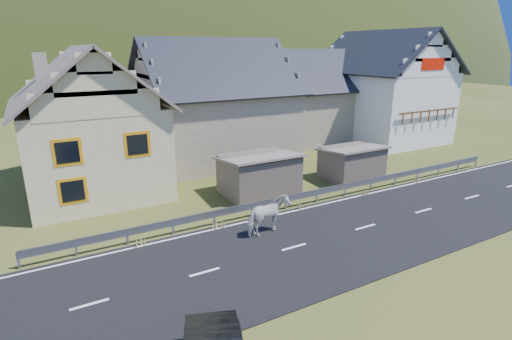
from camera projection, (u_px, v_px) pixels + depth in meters
ground at (365, 228)px, 18.53m from camera, size 160.00×160.00×0.00m
road at (365, 227)px, 18.52m from camera, size 60.00×7.00×0.04m
lane_markings at (365, 227)px, 18.52m from camera, size 60.00×6.60×0.01m
guardrail at (317, 193)px, 21.44m from camera, size 28.10×0.09×0.75m
shed_left at (259, 175)px, 22.70m from camera, size 4.30×3.30×2.40m
shed_right at (352, 163)px, 25.34m from camera, size 3.80×2.90×2.20m
house_cream at (89, 115)px, 22.61m from camera, size 7.80×9.80×8.30m
house_stone_a at (214, 96)px, 29.23m from camera, size 10.80×9.80×8.90m
house_stone_b at (308, 92)px, 35.68m from camera, size 9.80×8.80×8.10m
house_white at (382, 82)px, 35.73m from camera, size 8.80×10.80×9.70m
mountain at (80, 114)px, 177.00m from camera, size 440.00×280.00×260.00m
horse at (268, 216)px, 17.64m from camera, size 1.32×2.19×1.72m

